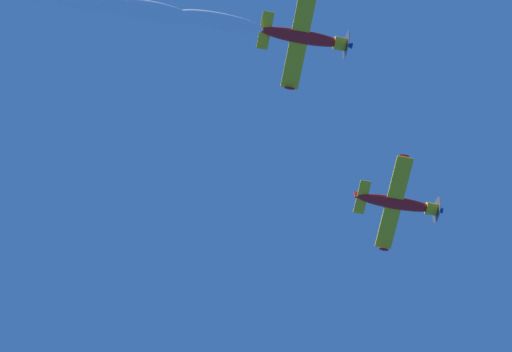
# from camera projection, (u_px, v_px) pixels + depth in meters

# --- Properties ---
(airplane_lead) EXTENTS (7.19, 7.46, 2.51)m
(airplane_lead) POSITION_uv_depth(u_px,v_px,m) (399.00, 203.00, 94.22)
(airplane_lead) COLOR red
(airplane_left_wingman) EXTENTS (7.18, 7.47, 2.44)m
(airplane_left_wingman) POSITION_uv_depth(u_px,v_px,m) (305.00, 37.00, 87.48)
(airplane_left_wingman) COLOR red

